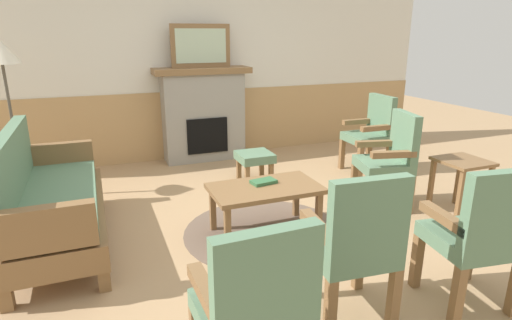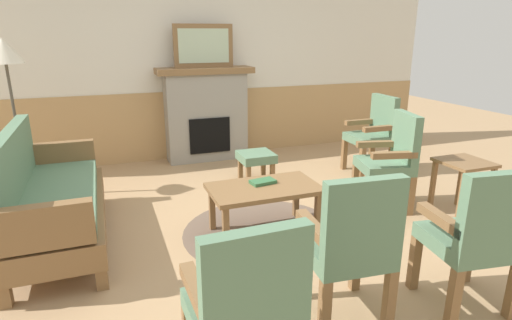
# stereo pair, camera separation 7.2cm
# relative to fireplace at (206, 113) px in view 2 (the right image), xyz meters

# --- Properties ---
(ground_plane) EXTENTS (14.00, 14.00, 0.00)m
(ground_plane) POSITION_rel_fireplace_xyz_m (0.00, -2.35, -0.65)
(ground_plane) COLOR tan
(wall_back) EXTENTS (7.20, 0.14, 2.70)m
(wall_back) POSITION_rel_fireplace_xyz_m (0.00, 0.25, 0.66)
(wall_back) COLOR silver
(wall_back) RESTS_ON ground_plane
(fireplace) EXTENTS (1.30, 0.44, 1.28)m
(fireplace) POSITION_rel_fireplace_xyz_m (0.00, 0.00, 0.00)
(fireplace) COLOR gray
(fireplace) RESTS_ON ground_plane
(framed_picture) EXTENTS (0.80, 0.04, 0.56)m
(framed_picture) POSITION_rel_fireplace_xyz_m (0.00, 0.00, 0.91)
(framed_picture) COLOR brown
(framed_picture) RESTS_ON fireplace
(couch) EXTENTS (0.70, 1.80, 0.98)m
(couch) POSITION_rel_fireplace_xyz_m (-1.81, -1.99, -0.26)
(couch) COLOR brown
(couch) RESTS_ON ground_plane
(coffee_table) EXTENTS (0.96, 0.56, 0.44)m
(coffee_table) POSITION_rel_fireplace_xyz_m (-0.08, -2.42, -0.27)
(coffee_table) COLOR brown
(coffee_table) RESTS_ON ground_plane
(round_rug) EXTENTS (1.46, 1.46, 0.01)m
(round_rug) POSITION_rel_fireplace_xyz_m (-0.08, -2.42, -0.65)
(round_rug) COLOR brown
(round_rug) RESTS_ON ground_plane
(book_on_table) EXTENTS (0.24, 0.16, 0.03)m
(book_on_table) POSITION_rel_fireplace_xyz_m (-0.06, -2.35, -0.20)
(book_on_table) COLOR #33663D
(book_on_table) RESTS_ON coffee_table
(footstool) EXTENTS (0.40, 0.40, 0.36)m
(footstool) POSITION_rel_fireplace_xyz_m (0.32, -1.14, -0.37)
(footstool) COLOR brown
(footstool) RESTS_ON ground_plane
(armchair_near_fireplace) EXTENTS (0.49, 0.49, 0.98)m
(armchair_near_fireplace) POSITION_rel_fireplace_xyz_m (1.85, -1.31, -0.11)
(armchair_near_fireplace) COLOR brown
(armchair_near_fireplace) RESTS_ON ground_plane
(armchair_by_window_left) EXTENTS (0.58, 0.58, 0.98)m
(armchair_by_window_left) POSITION_rel_fireplace_xyz_m (1.32, -2.34, -0.11)
(armchair_by_window_left) COLOR brown
(armchair_by_window_left) RESTS_ON ground_plane
(armchair_front_left) EXTENTS (0.49, 0.49, 0.98)m
(armchair_front_left) POSITION_rel_fireplace_xyz_m (-0.82, -4.07, -0.11)
(armchair_front_left) COLOR brown
(armchair_front_left) RESTS_ON ground_plane
(armchair_front_center) EXTENTS (0.54, 0.54, 0.98)m
(armchair_front_center) POSITION_rel_fireplace_xyz_m (0.75, -3.90, -0.11)
(armchair_front_center) COLOR brown
(armchair_front_center) RESTS_ON ground_plane
(armchair_corner_left) EXTENTS (0.52, 0.52, 0.98)m
(armchair_corner_left) POSITION_rel_fireplace_xyz_m (-0.04, -3.72, -0.11)
(armchair_corner_left) COLOR brown
(armchair_corner_left) RESTS_ON ground_plane
(side_table) EXTENTS (0.44, 0.44, 0.55)m
(side_table) POSITION_rel_fireplace_xyz_m (1.87, -2.72, -0.22)
(side_table) COLOR brown
(side_table) RESTS_ON ground_plane
(floor_lamp_by_couch) EXTENTS (0.36, 0.36, 1.68)m
(floor_lamp_by_couch) POSITION_rel_fireplace_xyz_m (-2.21, -0.69, 0.80)
(floor_lamp_by_couch) COLOR #332D28
(floor_lamp_by_couch) RESTS_ON ground_plane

